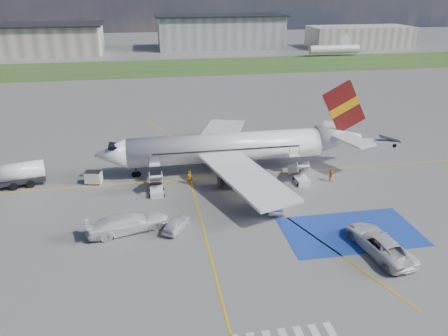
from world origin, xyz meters
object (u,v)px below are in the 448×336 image
Objects in this scene: gpu_cart at (94,178)px; car_silver_a at (176,224)px; car_silver_b at (275,203)px; fuel_tanker at (7,178)px; van_white_b at (128,220)px; airliner at (236,147)px; van_white_a at (380,241)px; belt_loader at (381,143)px.

gpu_cart is 16.39m from car_silver_a.
fuel_tanker is at bearing -5.96° from car_silver_b.
car_silver_b is at bearing -97.67° from van_white_b.
airliner is at bearing 16.13° from gpu_cart.
gpu_cart is 23.56m from car_silver_b.
gpu_cart is at bearing -176.63° from airliner.
car_silver_a is 5.02m from van_white_b.
car_silver_a is at bearing -28.77° from van_white_a.
car_silver_a is (-34.01, -20.05, 0.30)m from belt_loader.
car_silver_b reaches higher than car_silver_a.
gpu_cart reaches higher than belt_loader.
airliner reaches higher than car_silver_b.
fuel_tanker is 1.45× the size of van_white_b.
airliner reaches higher than van_white_a.
belt_loader is (24.75, 5.66, -2.99)m from airliner.
fuel_tanker reaches higher than car_silver_b.
belt_loader is 31.45m from van_white_a.
gpu_cart is 0.35× the size of van_white_b.
gpu_cart is 35.15m from van_white_a.
car_silver_b is 0.72× the size of van_white_a.
gpu_cart is at bearing -23.49° from car_silver_a.
gpu_cart reaches higher than car_silver_b.
airliner is at bearing -11.53° from fuel_tanker.
fuel_tanker is 2.25× the size of car_silver_a.
belt_loader is 0.86× the size of van_white_a.
airliner reaches higher than van_white_b.
car_silver_a is at bearing -41.42° from gpu_cart.
van_white_a is (38.86, -21.40, -0.08)m from fuel_tanker.
fuel_tanker is at bearing 33.93° from van_white_b.
car_silver_a is 0.89× the size of car_silver_b.
airliner is 23.94m from van_white_a.
car_silver_b is at bearing -14.13° from gpu_cart.
fuel_tanker reaches higher than van_white_a.
car_silver_b is at bearing -60.98° from van_white_a.
van_white_a reaches higher than gpu_cart.
gpu_cart is 13.50m from van_white_b.
fuel_tanker is 1.67× the size of belt_loader.
van_white_b reaches higher than belt_loader.
van_white_a reaches higher than belt_loader.
van_white_a is at bearing -101.64° from belt_loader.
gpu_cart is (10.48, -0.66, -0.53)m from fuel_tanker.
van_white_a is 1.01× the size of van_white_b.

